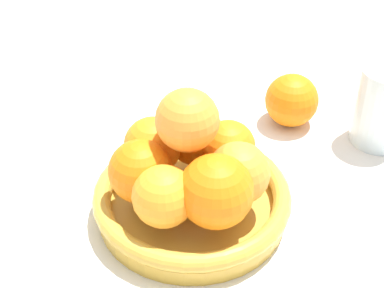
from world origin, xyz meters
TOP-DOWN VIEW (x-y plane):
  - ground_plane at (0.00, 0.00)m, footprint 4.00×4.00m
  - fruit_bowl at (0.00, 0.00)m, footprint 0.23×0.23m
  - orange_pile at (0.00, -0.00)m, footprint 0.19×0.18m
  - stray_orange at (-0.01, 0.24)m, footprint 0.07×0.07m
  - drinking_glass at (0.11, 0.28)m, footprint 0.08×0.08m

SIDE VIEW (x-z plane):
  - ground_plane at x=0.00m, z-range 0.00..0.00m
  - fruit_bowl at x=0.00m, z-range 0.00..0.04m
  - stray_orange at x=-0.01m, z-range 0.00..0.07m
  - drinking_glass at x=0.11m, z-range 0.00..0.11m
  - orange_pile at x=0.00m, z-range 0.02..0.15m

